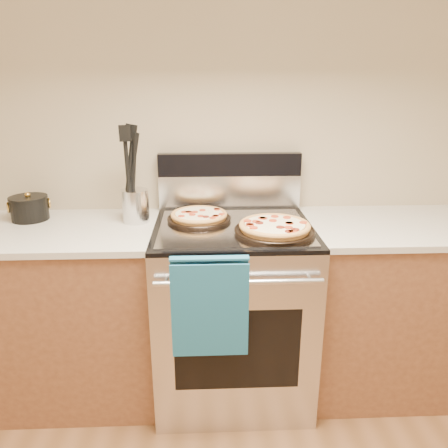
{
  "coord_description": "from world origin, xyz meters",
  "views": [
    {
      "loc": [
        -0.13,
        -0.34,
        1.59
      ],
      "look_at": [
        -0.05,
        1.55,
        0.96
      ],
      "focal_mm": 35.0,
      "sensor_mm": 36.0,
      "label": 1
    }
  ],
  "objects_px": {
    "pepperoni_pizza_back": "(199,216)",
    "pepperoni_pizza_front": "(275,228)",
    "utensil_crock": "(136,206)",
    "saucepan": "(30,209)",
    "range_body": "(233,312)"
  },
  "relations": [
    {
      "from": "range_body",
      "to": "utensil_crock",
      "type": "xyz_separation_m",
      "value": [
        -0.48,
        0.12,
        0.54
      ]
    },
    {
      "from": "utensil_crock",
      "to": "saucepan",
      "type": "xyz_separation_m",
      "value": [
        -0.54,
        0.06,
        -0.03
      ]
    },
    {
      "from": "pepperoni_pizza_front",
      "to": "saucepan",
      "type": "height_order",
      "value": "saucepan"
    },
    {
      "from": "pepperoni_pizza_back",
      "to": "utensil_crock",
      "type": "bearing_deg",
      "value": 171.48
    },
    {
      "from": "pepperoni_pizza_back",
      "to": "pepperoni_pizza_front",
      "type": "height_order",
      "value": "pepperoni_pizza_front"
    },
    {
      "from": "saucepan",
      "to": "pepperoni_pizza_back",
      "type": "bearing_deg",
      "value": -6.91
    },
    {
      "from": "range_body",
      "to": "saucepan",
      "type": "bearing_deg",
      "value": 170.35
    },
    {
      "from": "range_body",
      "to": "pepperoni_pizza_back",
      "type": "height_order",
      "value": "pepperoni_pizza_back"
    },
    {
      "from": "pepperoni_pizza_back",
      "to": "saucepan",
      "type": "xyz_separation_m",
      "value": [
        -0.86,
        0.1,
        0.02
      ]
    },
    {
      "from": "pepperoni_pizza_front",
      "to": "range_body",
      "type": "bearing_deg",
      "value": 144.16
    },
    {
      "from": "pepperoni_pizza_back",
      "to": "pepperoni_pizza_front",
      "type": "distance_m",
      "value": 0.4
    },
    {
      "from": "range_body",
      "to": "pepperoni_pizza_front",
      "type": "xyz_separation_m",
      "value": [
        0.18,
        -0.13,
        0.5
      ]
    },
    {
      "from": "range_body",
      "to": "saucepan",
      "type": "xyz_separation_m",
      "value": [
        -1.02,
        0.17,
        0.52
      ]
    },
    {
      "from": "pepperoni_pizza_back",
      "to": "utensil_crock",
      "type": "height_order",
      "value": "utensil_crock"
    },
    {
      "from": "pepperoni_pizza_back",
      "to": "saucepan",
      "type": "distance_m",
      "value": 0.87
    }
  ]
}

